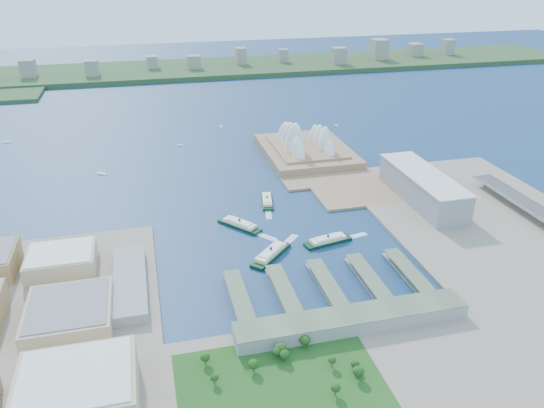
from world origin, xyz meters
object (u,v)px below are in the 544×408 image
object	(u,v)px
ferry_a	(239,223)
ferry_b	(267,199)
toaster_building	(422,187)
ferry_c	(271,252)
ferry_d	(328,239)
opera_house	(307,136)

from	to	relation	value
ferry_a	ferry_b	world-z (taller)	ferry_a
toaster_building	ferry_c	bearing A→B (deg)	-158.84
ferry_d	opera_house	bearing A→B (deg)	-24.28
opera_house	ferry_c	xyz separation A→B (m)	(-127.56, -284.23, -26.38)
ferry_d	toaster_building	bearing A→B (deg)	-76.37
ferry_b	opera_house	bearing A→B (deg)	67.50
ferry_a	ferry_b	bearing A→B (deg)	11.72
ferry_a	ferry_d	distance (m)	105.39
toaster_building	ferry_b	distance (m)	196.30
opera_house	ferry_b	size ratio (longest dim) A/B	3.56
ferry_a	ferry_c	size ratio (longest dim) A/B	0.95
ferry_c	ferry_d	bearing A→B (deg)	-124.73
ferry_d	ferry_a	bearing A→B (deg)	43.33
ferry_a	ferry_d	world-z (taller)	ferry_a
ferry_c	ferry_b	bearing A→B (deg)	-57.45
ferry_b	ferry_d	bearing A→B (deg)	-60.65
toaster_building	ferry_a	world-z (taller)	toaster_building
toaster_building	ferry_c	xyz separation A→B (m)	(-217.56, -84.23, -14.88)
opera_house	ferry_c	world-z (taller)	opera_house
ferry_d	ferry_c	bearing A→B (deg)	89.09
ferry_a	ferry_d	xyz separation A→B (m)	(86.42, -60.31, -0.16)
opera_house	ferry_b	distance (m)	185.78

